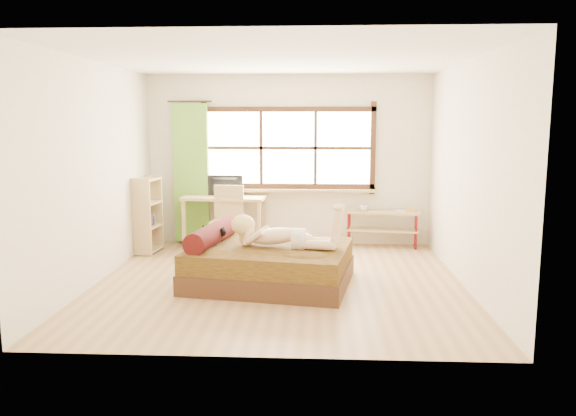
# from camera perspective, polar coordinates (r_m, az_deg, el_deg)

# --- Properties ---
(floor) EXTENTS (4.50, 4.50, 0.00)m
(floor) POSITION_cam_1_polar(r_m,az_deg,el_deg) (7.02, -0.90, -7.52)
(floor) COLOR #9E754C
(floor) RESTS_ON ground
(ceiling) EXTENTS (4.50, 4.50, 0.00)m
(ceiling) POSITION_cam_1_polar(r_m,az_deg,el_deg) (6.77, -0.96, 14.96)
(ceiling) COLOR white
(ceiling) RESTS_ON wall_back
(wall_back) EXTENTS (4.50, 0.00, 4.50)m
(wall_back) POSITION_cam_1_polar(r_m,az_deg,el_deg) (9.00, 0.03, 4.85)
(wall_back) COLOR silver
(wall_back) RESTS_ON floor
(wall_front) EXTENTS (4.50, 0.00, 4.50)m
(wall_front) POSITION_cam_1_polar(r_m,az_deg,el_deg) (4.54, -2.84, 0.88)
(wall_front) COLOR silver
(wall_front) RESTS_ON floor
(wall_left) EXTENTS (0.00, 4.50, 4.50)m
(wall_left) POSITION_cam_1_polar(r_m,az_deg,el_deg) (7.27, -18.95, 3.41)
(wall_left) COLOR silver
(wall_left) RESTS_ON floor
(wall_right) EXTENTS (0.00, 4.50, 4.50)m
(wall_right) POSITION_cam_1_polar(r_m,az_deg,el_deg) (6.98, 17.85, 3.26)
(wall_right) COLOR silver
(wall_right) RESTS_ON floor
(window) EXTENTS (2.80, 0.16, 1.46)m
(window) POSITION_cam_1_polar(r_m,az_deg,el_deg) (8.96, 0.02, 5.85)
(window) COLOR #FFEDBF
(window) RESTS_ON wall_back
(curtain) EXTENTS (0.55, 0.10, 2.20)m
(curtain) POSITION_cam_1_polar(r_m,az_deg,el_deg) (9.11, -9.81, 3.50)
(curtain) COLOR #508624
(curtain) RESTS_ON wall_back
(bed) EXTENTS (2.11, 1.80, 0.72)m
(bed) POSITION_cam_1_polar(r_m,az_deg,el_deg) (6.90, -2.18, -5.62)
(bed) COLOR black
(bed) RESTS_ON floor
(woman) EXTENTS (1.37, 0.59, 0.57)m
(woman) POSITION_cam_1_polar(r_m,az_deg,el_deg) (6.72, -0.59, -1.64)
(woman) COLOR beige
(woman) RESTS_ON bed
(kitten) EXTENTS (0.30, 0.16, 0.23)m
(kitten) POSITION_cam_1_polar(r_m,az_deg,el_deg) (7.00, -7.64, -2.70)
(kitten) COLOR black
(kitten) RESTS_ON bed
(desk) EXTENTS (1.32, 0.67, 0.81)m
(desk) POSITION_cam_1_polar(r_m,az_deg,el_deg) (8.88, -6.49, 0.51)
(desk) COLOR #A18A57
(desk) RESTS_ON floor
(monitor) EXTENTS (0.56, 0.11, 0.32)m
(monitor) POSITION_cam_1_polar(r_m,az_deg,el_deg) (8.90, -6.47, 2.26)
(monitor) COLOR black
(monitor) RESTS_ON desk
(chair) EXTENTS (0.48, 0.48, 1.01)m
(chair) POSITION_cam_1_polar(r_m,az_deg,el_deg) (8.54, -6.16, -0.75)
(chair) COLOR #A18A57
(chair) RESTS_ON floor
(pipe_shelf) EXTENTS (1.17, 0.43, 0.65)m
(pipe_shelf) POSITION_cam_1_polar(r_m,az_deg,el_deg) (8.99, 9.63, -1.27)
(pipe_shelf) COLOR #A18A57
(pipe_shelf) RESTS_ON floor
(cup) EXTENTS (0.15, 0.15, 0.10)m
(cup) POSITION_cam_1_polar(r_m,az_deg,el_deg) (8.93, 7.67, 0.03)
(cup) COLOR gray
(cup) RESTS_ON pipe_shelf
(book) EXTENTS (0.19, 0.24, 0.02)m
(book) POSITION_cam_1_polar(r_m,az_deg,el_deg) (8.99, 10.84, -0.27)
(book) COLOR gray
(book) RESTS_ON pipe_shelf
(bookshelf) EXTENTS (0.33, 0.52, 1.14)m
(bookshelf) POSITION_cam_1_polar(r_m,az_deg,el_deg) (8.70, -14.05, -0.66)
(bookshelf) COLOR #A18A57
(bookshelf) RESTS_ON floor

